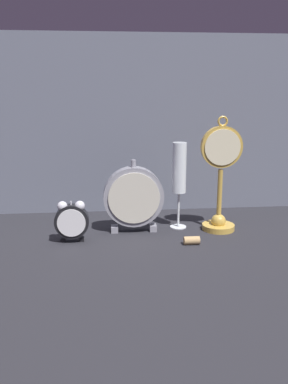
{
  "coord_description": "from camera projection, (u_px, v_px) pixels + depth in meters",
  "views": [
    {
      "loc": [
        -0.12,
        -1.08,
        0.41
      ],
      "look_at": [
        0.0,
        0.08,
        0.12
      ],
      "focal_mm": 40.0,
      "sensor_mm": 36.0,
      "label": 1
    }
  ],
  "objects": [
    {
      "name": "ground_plane",
      "position": [
        147.0,
        243.0,
        1.15
      ],
      "size": [
        4.0,
        4.0,
        0.0
      ],
      "primitive_type": "plane",
      "color": "#232328"
    },
    {
      "name": "fabric_backdrop_drape",
      "position": [
        137.0,
        125.0,
        1.4
      ],
      "size": [
        1.28,
        0.01,
        0.58
      ],
      "primitive_type": "cube",
      "color": "slate",
      "rests_on": "ground_plane"
    },
    {
      "name": "pocket_watch_on_stand",
      "position": [
        220.0,
        182.0,
        1.23
      ],
      "size": [
        0.12,
        0.1,
        0.33
      ],
      "color": "gold",
      "rests_on": "ground_plane"
    },
    {
      "name": "alarm_clock_twin_bell",
      "position": [
        72.0,
        220.0,
        1.15
      ],
      "size": [
        0.09,
        0.03,
        0.11
      ],
      "color": "black",
      "rests_on": "ground_plane"
    },
    {
      "name": "mantel_clock_silver",
      "position": [
        134.0,
        197.0,
        1.22
      ],
      "size": [
        0.17,
        0.04,
        0.21
      ],
      "color": "gray",
      "rests_on": "ground_plane"
    },
    {
      "name": "champagne_flute",
      "position": [
        179.0,
        173.0,
        1.24
      ],
      "size": [
        0.05,
        0.05,
        0.25
      ],
      "color": "silver",
      "rests_on": "ground_plane"
    },
    {
      "name": "wine_cork",
      "position": [
        192.0,
        240.0,
        1.14
      ],
      "size": [
        0.04,
        0.02,
        0.02
      ],
      "primitive_type": "cylinder",
      "rotation": [
        0.0,
        1.57,
        0.0
      ],
      "color": "tan",
      "rests_on": "ground_plane"
    }
  ]
}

